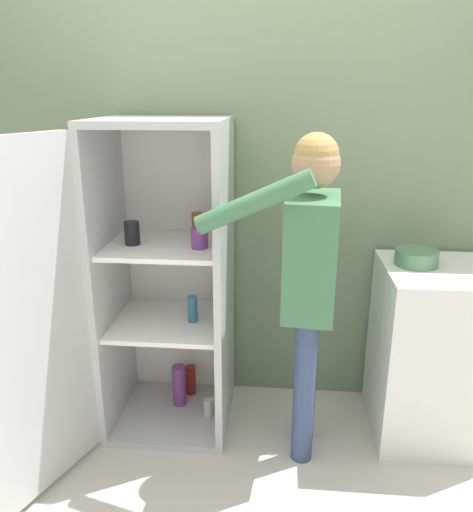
{
  "coord_description": "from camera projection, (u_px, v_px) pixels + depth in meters",
  "views": [
    {
      "loc": [
        0.2,
        -1.74,
        1.73
      ],
      "look_at": [
        -0.02,
        0.63,
        0.96
      ],
      "focal_mm": 35.0,
      "sensor_mm": 36.0,
      "label": 1
    }
  ],
  "objects": [
    {
      "name": "ground_plane",
      "position": [
        228.0,
        506.0,
        2.2
      ],
      "size": [
        12.0,
        12.0,
        0.0
      ],
      "primitive_type": "plane",
      "color": "beige"
    },
    {
      "name": "person",
      "position": [
        309.0,
        261.0,
        2.27
      ],
      "size": [
        0.64,
        0.53,
        1.58
      ],
      "color": "#384770",
      "rests_on": "ground_plane"
    },
    {
      "name": "bowl",
      "position": [
        416.0,
        258.0,
        2.48
      ],
      "size": [
        0.21,
        0.21,
        0.08
      ],
      "color": "#517F5B",
      "rests_on": "counter"
    },
    {
      "name": "wall_back",
      "position": [
        246.0,
        182.0,
        2.74
      ],
      "size": [
        7.0,
        0.06,
        2.55
      ],
      "color": "gray",
      "rests_on": "ground_plane"
    },
    {
      "name": "counter",
      "position": [
        433.0,
        352.0,
        2.58
      ],
      "size": [
        0.57,
        0.58,
        0.92
      ],
      "color": "white",
      "rests_on": "ground_plane"
    },
    {
      "name": "refrigerator",
      "position": [
        143.0,
        287.0,
        2.51
      ],
      "size": [
        0.9,
        1.2,
        1.63
      ],
      "color": "#B7BABC",
      "rests_on": "ground_plane"
    }
  ]
}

